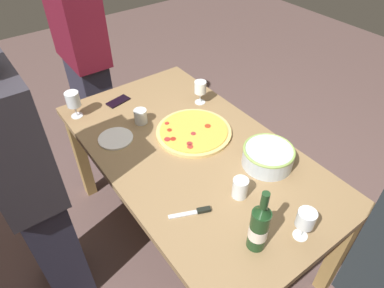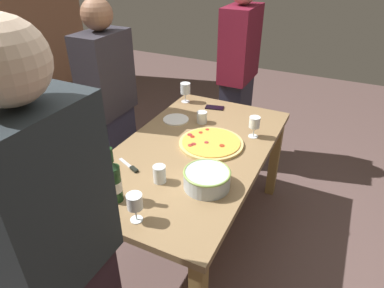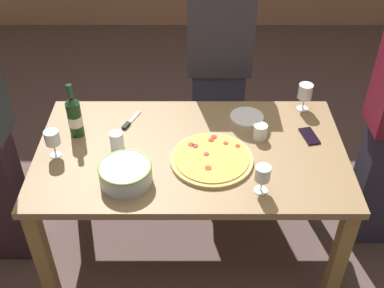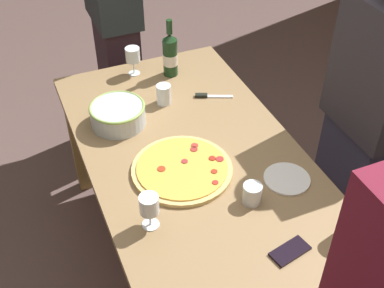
{
  "view_description": "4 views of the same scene",
  "coord_description": "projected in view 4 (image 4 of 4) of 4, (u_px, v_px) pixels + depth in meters",
  "views": [
    {
      "loc": [
        -1.08,
        0.79,
        1.95
      ],
      "look_at": [
        0.0,
        0.0,
        0.79
      ],
      "focal_mm": 31.87,
      "sensor_mm": 36.0,
      "label": 1
    },
    {
      "loc": [
        -1.65,
        -0.8,
        1.89
      ],
      "look_at": [
        0.0,
        0.0,
        0.79
      ],
      "focal_mm": 31.61,
      "sensor_mm": 36.0,
      "label": 2
    },
    {
      "loc": [
        0.01,
        -1.91,
        2.32
      ],
      "look_at": [
        0.0,
        0.0,
        0.79
      ],
      "focal_mm": 44.76,
      "sensor_mm": 36.0,
      "label": 3
    },
    {
      "loc": [
        1.52,
        -0.63,
        2.18
      ],
      "look_at": [
        0.0,
        0.0,
        0.79
      ],
      "focal_mm": 47.01,
      "sensor_mm": 36.0,
      "label": 4
    }
  ],
  "objects": [
    {
      "name": "pizza_knife",
      "position": [
        209.0,
        96.0,
        2.48
      ],
      "size": [
        0.09,
        0.18,
        0.02
      ],
      "color": "silver",
      "rests_on": "dining_table"
    },
    {
      "name": "wine_bottle",
      "position": [
        170.0,
        54.0,
        2.57
      ],
      "size": [
        0.08,
        0.08,
        0.31
      ],
      "color": "#19391A",
      "rests_on": "dining_table"
    },
    {
      "name": "wine_glass_near_pizza",
      "position": [
        149.0,
        206.0,
        1.79
      ],
      "size": [
        0.07,
        0.07,
        0.15
      ],
      "color": "white",
      "rests_on": "dining_table"
    },
    {
      "name": "pizza",
      "position": [
        182.0,
        169.0,
        2.07
      ],
      "size": [
        0.42,
        0.42,
        0.03
      ],
      "color": "#DDBB6F",
      "rests_on": "dining_table"
    },
    {
      "name": "dining_table",
      "position": [
        192.0,
        166.0,
        2.24
      ],
      "size": [
        1.6,
        0.9,
        0.75
      ],
      "color": "#90714B",
      "rests_on": "ground"
    },
    {
      "name": "cell_phone",
      "position": [
        290.0,
        251.0,
        1.76
      ],
      "size": [
        0.1,
        0.16,
        0.01
      ],
      "primitive_type": "cube",
      "rotation": [
        0.0,
        0.0,
        3.35
      ],
      "color": "black",
      "rests_on": "dining_table"
    },
    {
      "name": "side_plate",
      "position": [
        287.0,
        179.0,
        2.04
      ],
      "size": [
        0.19,
        0.19,
        0.01
      ],
      "primitive_type": "cylinder",
      "color": "white",
      "rests_on": "dining_table"
    },
    {
      "name": "cup_ceramic",
      "position": [
        252.0,
        194.0,
        1.92
      ],
      "size": [
        0.07,
        0.07,
        0.08
      ],
      "primitive_type": "cylinder",
      "color": "white",
      "rests_on": "dining_table"
    },
    {
      "name": "wine_glass_by_bottle",
      "position": [
        360.0,
        212.0,
        1.76
      ],
      "size": [
        0.08,
        0.08,
        0.16
      ],
      "color": "white",
      "rests_on": "dining_table"
    },
    {
      "name": "serving_bowl",
      "position": [
        118.0,
        114.0,
        2.29
      ],
      "size": [
        0.26,
        0.26,
        0.1
      ],
      "color": "silver",
      "rests_on": "dining_table"
    },
    {
      "name": "ground_plane",
      "position": [
        192.0,
        257.0,
        2.66
      ],
      "size": [
        8.0,
        8.0,
        0.0
      ],
      "primitive_type": "plane",
      "color": "brown"
    },
    {
      "name": "cup_amber",
      "position": [
        164.0,
        94.0,
        2.42
      ],
      "size": [
        0.07,
        0.07,
        0.1
      ],
      "primitive_type": "cylinder",
      "color": "white",
      "rests_on": "dining_table"
    },
    {
      "name": "wine_glass_far_left",
      "position": [
        133.0,
        56.0,
        2.58
      ],
      "size": [
        0.08,
        0.08,
        0.15
      ],
      "color": "white",
      "rests_on": "dining_table"
    },
    {
      "name": "person_guest_right",
      "position": [
        367.0,
        122.0,
        2.25
      ],
      "size": [
        0.4,
        0.24,
        1.59
      ],
      "rotation": [
        0.0,
        0.0,
        -1.79
      ],
      "color": "#2A2A3D",
      "rests_on": "ground"
    },
    {
      "name": "person_guest_left",
      "position": [
        114.0,
        14.0,
        2.86
      ],
      "size": [
        0.4,
        0.24,
        1.75
      ],
      "rotation": [
        0.0,
        0.0,
        0.02
      ],
      "color": "#2F1E26",
      "rests_on": "ground"
    }
  ]
}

